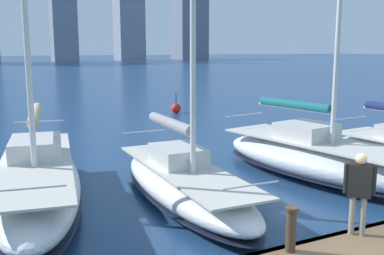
% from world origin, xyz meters
% --- Properties ---
extents(sailboat_teal, '(4.15, 8.69, 10.15)m').
position_xyz_m(sailboat_teal, '(-4.55, -6.46, 0.74)').
color(sailboat_teal, silver).
rests_on(sailboat_teal, ground).
extents(sailboat_grey, '(2.46, 8.00, 10.40)m').
position_xyz_m(sailboat_grey, '(0.78, -6.16, 0.65)').
color(sailboat_grey, white).
rests_on(sailboat_grey, ground).
extents(sailboat_tan, '(4.03, 9.76, 10.57)m').
position_xyz_m(sailboat_tan, '(4.72, -7.83, 0.75)').
color(sailboat_tan, white).
rests_on(sailboat_tan, ground).
extents(person_black_shirt, '(0.48, 0.50, 1.79)m').
position_xyz_m(person_black_shirt, '(-0.90, -1.11, 1.68)').
color(person_black_shirt, gray).
rests_on(person_black_shirt, dock_pier).
extents(mooring_post, '(0.26, 0.26, 0.91)m').
position_xyz_m(mooring_post, '(0.88, -1.10, 1.07)').
color(mooring_post, '#423323').
rests_on(mooring_post, dock_pier).
extents(channel_buoy, '(0.70, 0.70, 1.40)m').
position_xyz_m(channel_buoy, '(-6.85, -23.39, 0.36)').
color(channel_buoy, red).
rests_on(channel_buoy, ground).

